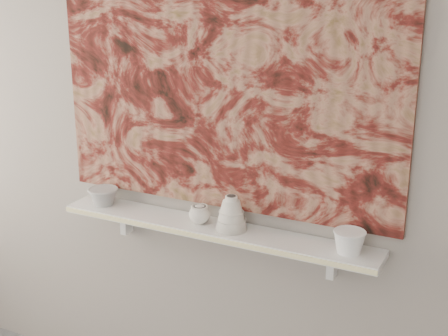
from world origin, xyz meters
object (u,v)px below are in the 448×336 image
Objects in this scene: painting at (223,76)px; cup_cream at (200,214)px; bell_vessel at (231,213)px; bowl_grey at (103,196)px; bowl_white at (349,241)px; shelf at (214,229)px.

painting reaches higher than cup_cream.
cup_cream is at bearing -129.94° from painting.
cup_cream is 0.61× the size of bell_vessel.
bowl_white is at bearing 0.00° from bowl_grey.
bowl_grey is (-0.56, 0.00, 0.05)m from shelf.
painting is 0.58m from cup_cream.
cup_cream is 0.73× the size of bowl_white.
painting is 0.55m from bell_vessel.
shelf is 0.63m from painting.
cup_cream is at bearing 180.00° from bowl_white.
bowl_grey is (-0.56, -0.08, -0.57)m from painting.
bowl_grey is at bearing 180.00° from shelf.
bowl_grey is 0.95× the size of bell_vessel.
bowl_grey is 1.12× the size of bowl_white.
painting is at bearing 90.00° from shelf.
shelf is at bearing 180.00° from bell_vessel.
painting is at bearing 171.93° from bowl_white.
cup_cream is at bearing 180.00° from bell_vessel.
bell_vessel is at bearing -45.68° from painting.
shelf is 15.66× the size of cup_cream.
bell_vessel is (0.08, -0.08, -0.54)m from painting.
bowl_white is (1.13, 0.00, 0.00)m from bowl_grey.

